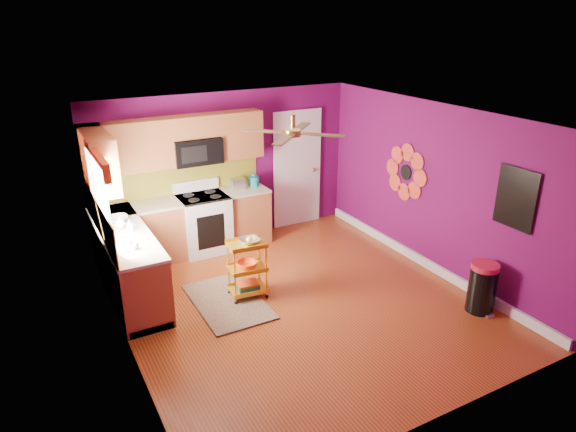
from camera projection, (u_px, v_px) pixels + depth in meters
ground at (299, 302)px, 6.96m from camera, size 5.00×5.00×0.00m
room_envelope at (302, 187)px, 6.37m from camera, size 4.54×5.04×2.52m
lower_cabinets at (162, 243)px, 7.69m from camera, size 2.81×2.31×0.94m
electric_range at (204, 223)px, 8.31m from camera, size 0.76×0.66×1.13m
upper_cabinetry at (154, 148)px, 7.52m from camera, size 2.80×2.30×1.26m
left_window at (98, 183)px, 6.19m from camera, size 0.08×1.35×1.08m
panel_door at (297, 170)px, 9.20m from camera, size 0.95×0.11×2.15m
right_wall_art at (451, 183)px, 7.14m from camera, size 0.04×2.74×1.04m
ceiling_fan at (293, 132)px, 6.28m from camera, size 1.01×1.01×0.26m
shag_rug at (228, 301)px, 6.94m from camera, size 0.86×1.40×0.02m
rolling_cart at (248, 266)px, 6.93m from camera, size 0.53×0.41×0.89m
trash_can at (482, 288)px, 6.64m from camera, size 0.38×0.40×0.68m
teal_kettle at (254, 181)px, 8.61m from camera, size 0.18×0.18×0.21m
toaster at (238, 184)px, 8.44m from camera, size 0.22×0.15×0.18m
soap_bottle_a at (129, 226)px, 6.80m from camera, size 0.08×0.08×0.17m
soap_bottle_b at (120, 222)px, 6.90m from camera, size 0.14×0.14×0.18m
counter_dish at (118, 219)px, 7.15m from camera, size 0.29×0.29×0.07m
counter_cup at (134, 246)px, 6.30m from camera, size 0.12×0.12×0.09m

